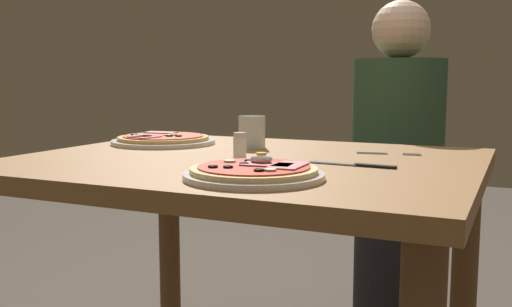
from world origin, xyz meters
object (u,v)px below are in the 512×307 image
object	(u,v)px
knife	(358,165)
salt_shaker	(240,147)
pizza_across_left	(163,140)
dining_table	(247,205)
fork	(383,153)
pizza_foreground	(254,172)
water_glass_near	(252,134)
diner_person	(396,178)

from	to	relation	value
knife	salt_shaker	xyz separation A→B (m)	(-0.26, -0.05, 0.03)
salt_shaker	pizza_across_left	bearing A→B (deg)	147.03
dining_table	fork	world-z (taller)	fork
pizza_foreground	fork	bearing A→B (deg)	72.92
pizza_foreground	fork	world-z (taller)	pizza_foreground
dining_table	pizza_foreground	world-z (taller)	pizza_foreground
dining_table	pizza_across_left	bearing A→B (deg)	154.59
fork	water_glass_near	bearing A→B (deg)	-177.82
water_glass_near	diner_person	world-z (taller)	diner_person
pizza_across_left	water_glass_near	world-z (taller)	water_glass_near
water_glass_near	diner_person	size ratio (longest dim) A/B	0.07
pizza_across_left	water_glass_near	bearing A→B (deg)	4.34
pizza_foreground	diner_person	bearing A→B (deg)	86.92
knife	salt_shaker	size ratio (longest dim) A/B	2.92
dining_table	salt_shaker	bearing A→B (deg)	-77.72
fork	salt_shaker	bearing A→B (deg)	-134.70
knife	water_glass_near	bearing A→B (deg)	149.28
dining_table	fork	bearing A→B (deg)	35.25
pizza_across_left	fork	distance (m)	0.63
pizza_foreground	diner_person	world-z (taller)	diner_person
dining_table	diner_person	bearing A→B (deg)	76.26
pizza_foreground	water_glass_near	world-z (taller)	water_glass_near
diner_person	dining_table	bearing A→B (deg)	76.26
pizza_across_left	knife	xyz separation A→B (m)	(0.63, -0.19, -0.01)
water_glass_near	pizza_across_left	bearing A→B (deg)	-175.66
dining_table	water_glass_near	distance (m)	0.25
salt_shaker	diner_person	size ratio (longest dim) A/B	0.06
dining_table	fork	size ratio (longest dim) A/B	6.78
dining_table	pizza_foreground	size ratio (longest dim) A/B	3.98
diner_person	fork	bearing A→B (deg)	97.82
water_glass_near	fork	xyz separation A→B (m)	(0.36, 0.01, -0.04)
water_glass_near	dining_table	bearing A→B (deg)	-68.22
knife	pizza_across_left	bearing A→B (deg)	163.27
pizza_across_left	knife	distance (m)	0.66
water_glass_near	diner_person	distance (m)	0.71
pizza_foreground	pizza_across_left	bearing A→B (deg)	138.82
pizza_across_left	fork	bearing A→B (deg)	3.12
diner_person	water_glass_near	bearing A→B (deg)	66.43
water_glass_near	salt_shaker	size ratio (longest dim) A/B	1.30
water_glass_near	knife	bearing A→B (deg)	-30.72
water_glass_near	fork	distance (m)	0.36
water_glass_near	salt_shaker	distance (m)	0.27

